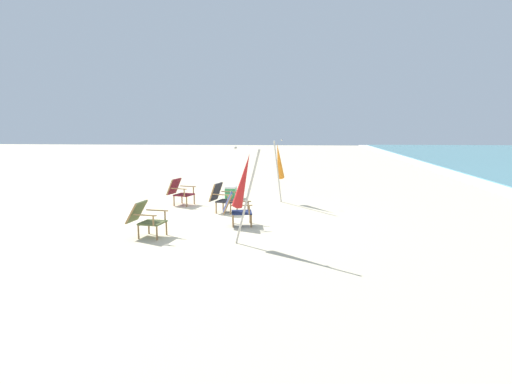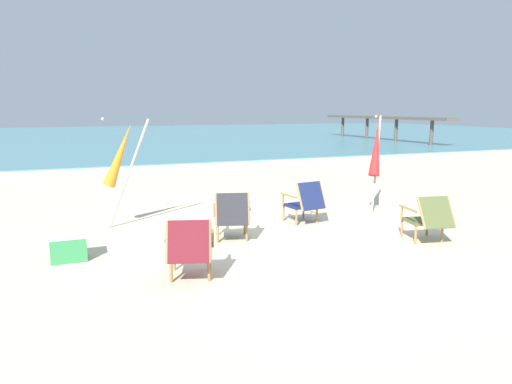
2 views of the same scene
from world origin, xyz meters
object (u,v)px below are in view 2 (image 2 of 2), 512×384
(beach_chair_front_right, at_px, (232,215))
(beach_chair_far_center, at_px, (428,217))
(beach_chair_front_left, at_px, (305,201))
(cooler_box, at_px, (69,247))
(umbrella_furled_red, at_px, (376,149))
(beach_chair_back_right, at_px, (190,247))
(umbrella_furled_orange, at_px, (120,156))

(beach_chair_front_right, xyz_separation_m, beach_chair_far_center, (2.89, -1.25, -0.01))
(beach_chair_front_left, relative_size, cooler_box, 1.65)
(beach_chair_far_center, height_order, umbrella_furled_red, umbrella_furled_red)
(beach_chair_back_right, height_order, umbrella_furled_red, umbrella_furled_red)
(beach_chair_front_left, xyz_separation_m, umbrella_furled_orange, (-3.19, 0.96, 0.87))
(beach_chair_front_left, xyz_separation_m, beach_chair_back_right, (-2.67, -2.04, -0.00))
(beach_chair_far_center, distance_m, umbrella_furled_red, 2.46)
(beach_chair_front_left, bearing_deg, beach_chair_back_right, -142.58)
(beach_chair_back_right, xyz_separation_m, beach_chair_far_center, (3.93, 0.21, -0.01))
(beach_chair_front_left, xyz_separation_m, beach_chair_far_center, (1.26, -1.83, -0.01))
(beach_chair_back_right, bearing_deg, umbrella_furled_orange, 99.88)
(beach_chair_back_right, bearing_deg, beach_chair_front_right, 54.58)
(beach_chair_front_right, distance_m, cooler_box, 2.48)
(beach_chair_far_center, xyz_separation_m, cooler_box, (-5.35, 1.17, -0.22))
(umbrella_furled_orange, bearing_deg, beach_chair_front_right, -44.74)
(umbrella_furled_red, height_order, umbrella_furled_orange, umbrella_furled_red)
(beach_chair_far_center, bearing_deg, cooler_box, 167.71)
(beach_chair_back_right, relative_size, umbrella_furled_red, 0.42)
(beach_chair_front_right, bearing_deg, beach_chair_front_left, 19.70)
(umbrella_furled_red, bearing_deg, cooler_box, -169.86)
(beach_chair_front_right, xyz_separation_m, umbrella_furled_orange, (-1.56, 1.55, 0.86))
(beach_chair_front_right, bearing_deg, umbrella_furled_orange, 135.26)
(umbrella_furled_orange, distance_m, cooler_box, 2.16)
(beach_chair_front_right, distance_m, beach_chair_front_left, 1.73)
(beach_chair_front_left, bearing_deg, beach_chair_front_right, -160.30)
(beach_chair_front_right, height_order, beach_chair_back_right, beach_chair_front_right)
(umbrella_furled_red, bearing_deg, beach_chair_far_center, -104.25)
(beach_chair_front_left, relative_size, umbrella_furled_orange, 0.41)
(beach_chair_back_right, xyz_separation_m, umbrella_furled_red, (4.49, 2.44, 0.88))
(umbrella_furled_orange, xyz_separation_m, cooler_box, (-0.90, -1.63, -1.09))
(beach_chair_back_right, relative_size, beach_chair_far_center, 1.00)
(beach_chair_far_center, height_order, cooler_box, beach_chair_far_center)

